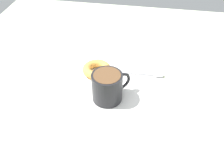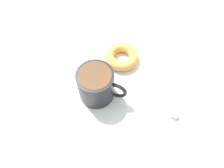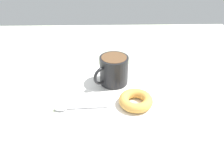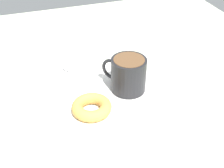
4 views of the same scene
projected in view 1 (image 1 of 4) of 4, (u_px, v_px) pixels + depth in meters
ground_plane at (112, 88)px, 79.66cm from camera, size 120.00×120.00×2.00cm
napkin at (112, 89)px, 77.57cm from camera, size 31.76×31.76×0.30cm
coffee_cup at (108, 86)px, 71.54cm from camera, size 10.74×9.84×8.87cm
donut at (97, 69)px, 82.67cm from camera, size 9.40×9.40×2.70cm
spoon at (151, 74)px, 82.17cm from camera, size 14.69×2.56×0.90cm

